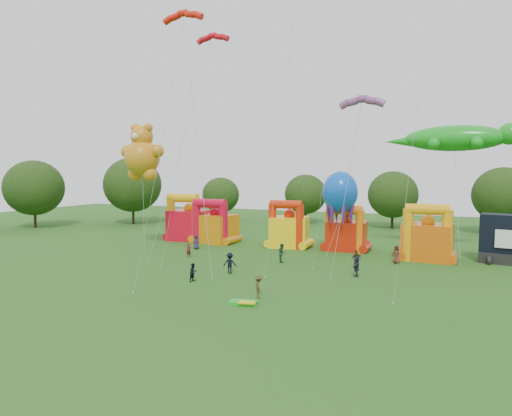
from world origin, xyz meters
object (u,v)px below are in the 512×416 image
at_px(gecko_kite, 456,162).
at_px(spectator_0, 196,242).
at_px(spectator_4, 356,259).
at_px(bouncy_castle_2, 289,229).
at_px(teddy_bear_kite, 142,169).
at_px(octopus_kite, 339,200).
at_px(bouncy_castle_0, 188,222).

height_order(gecko_kite, spectator_0, gecko_kite).
bearing_deg(spectator_4, bouncy_castle_2, -78.31).
relative_size(teddy_bear_kite, octopus_kite, 1.60).
bearing_deg(teddy_bear_kite, spectator_4, -2.50).
height_order(teddy_bear_kite, spectator_4, teddy_bear_kite).
height_order(bouncy_castle_2, spectator_0, bouncy_castle_2).
bearing_deg(gecko_kite, spectator_0, -164.03).
relative_size(bouncy_castle_2, spectator_0, 3.42).
bearing_deg(bouncy_castle_2, spectator_4, -41.72).
bearing_deg(spectator_4, spectator_0, -45.90).
height_order(octopus_kite, spectator_4, octopus_kite).
bearing_deg(spectator_4, bouncy_castle_0, -56.76).
relative_size(gecko_kite, spectator_4, 8.20).
xyz_separation_m(octopus_kite, spectator_4, (3.59, -7.92, -5.36)).
relative_size(bouncy_castle_0, gecko_kite, 0.44).
bearing_deg(gecko_kite, bouncy_castle_0, -175.88).
bearing_deg(spectator_0, bouncy_castle_2, 12.35).
distance_m(bouncy_castle_0, bouncy_castle_2, 14.79).
xyz_separation_m(bouncy_castle_2, gecko_kite, (19.06, 2.50, 8.31)).
height_order(bouncy_castle_0, bouncy_castle_2, bouncy_castle_0).
xyz_separation_m(bouncy_castle_2, octopus_kite, (6.67, -1.23, 3.97)).
relative_size(bouncy_castle_0, bouncy_castle_2, 1.09).
xyz_separation_m(bouncy_castle_0, bouncy_castle_2, (14.79, -0.06, -0.18)).
distance_m(teddy_bear_kite, octopus_kite, 24.12).
bearing_deg(gecko_kite, octopus_kite, -163.27).
distance_m(bouncy_castle_2, teddy_bear_kite, 19.58).
distance_m(bouncy_castle_0, spectator_0, 7.74).
xyz_separation_m(teddy_bear_kite, spectator_0, (6.19, 2.17, -8.96)).
distance_m(teddy_bear_kite, spectator_0, 11.11).
height_order(teddy_bear_kite, octopus_kite, teddy_bear_kite).
bearing_deg(bouncy_castle_2, gecko_kite, 7.46).
xyz_separation_m(bouncy_castle_0, octopus_kite, (21.46, -1.29, 3.79)).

